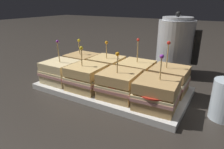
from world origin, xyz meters
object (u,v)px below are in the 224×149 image
at_px(sandwich_front_center_right, 119,84).
at_px(sandwich_front_far_right, 157,94).
at_px(sandwich_back_center_right, 136,73).
at_px(serving_platter, 112,88).
at_px(sandwich_front_far_left, 61,71).
at_px(sandwich_back_far_right, 169,79).
at_px(sandwich_back_center_left, 107,68).
at_px(sandwich_front_center_left, 86,77).
at_px(kettle_steel, 175,47).
at_px(sandwich_back_far_left, 82,63).

bearing_deg(sandwich_front_center_right, sandwich_front_far_right, -2.23).
height_order(sandwich_front_center_right, sandwich_back_center_right, sandwich_back_center_right).
distance_m(sandwich_front_far_right, sandwich_back_center_right, 0.16).
distance_m(serving_platter, sandwich_back_center_right, 0.10).
xyz_separation_m(sandwich_front_far_right, sandwich_back_center_right, (-0.11, 0.12, -0.00)).
height_order(sandwich_front_far_left, sandwich_back_far_right, sandwich_back_far_right).
distance_m(serving_platter, sandwich_front_far_left, 0.19).
bearing_deg(sandwich_back_center_left, sandwich_front_far_left, -136.39).
bearing_deg(sandwich_front_far_right, serving_platter, 160.53).
xyz_separation_m(sandwich_back_center_right, sandwich_back_far_right, (0.11, -0.00, -0.00)).
distance_m(sandwich_front_center_right, sandwich_back_center_left, 0.16).
relative_size(serving_platter, sandwich_front_center_left, 3.51).
height_order(sandwich_front_far_left, sandwich_front_far_right, sandwich_front_far_left).
height_order(sandwich_back_center_right, kettle_steel, kettle_steel).
bearing_deg(serving_platter, sandwich_front_far_left, -161.86).
height_order(sandwich_back_center_left, sandwich_back_center_right, sandwich_back_center_right).
xyz_separation_m(sandwich_back_center_left, sandwich_back_far_right, (0.23, -0.00, 0.00)).
height_order(sandwich_front_center_left, sandwich_back_far_left, sandwich_front_center_left).
bearing_deg(sandwich_front_far_right, sandwich_back_far_right, 89.90).
bearing_deg(sandwich_back_far_left, sandwich_front_far_right, -19.08).
bearing_deg(sandwich_front_center_right, sandwich_front_far_left, -179.85).
height_order(serving_platter, sandwich_back_far_right, sandwich_back_far_right).
distance_m(sandwich_front_far_right, sandwich_back_far_right, 0.12).
xyz_separation_m(sandwich_front_far_right, sandwich_back_far_right, (0.00, 0.12, -0.00)).
bearing_deg(sandwich_front_far_left, sandwich_back_far_left, 88.70).
xyz_separation_m(sandwich_front_center_left, sandwich_back_far_right, (0.23, 0.12, 0.00)).
bearing_deg(sandwich_back_far_right, serving_platter, -161.94).
xyz_separation_m(serving_platter, sandwich_back_center_left, (-0.06, 0.06, 0.05)).
bearing_deg(kettle_steel, sandwich_front_center_right, -102.08).
bearing_deg(sandwich_back_far_left, sandwich_back_far_right, -0.31).
xyz_separation_m(sandwich_front_center_left, kettle_steel, (0.19, 0.33, 0.06)).
bearing_deg(sandwich_back_center_right, sandwich_front_far_right, -46.56).
distance_m(sandwich_front_center_right, sandwich_front_far_right, 0.11).
xyz_separation_m(sandwich_front_center_right, sandwich_front_far_right, (0.11, -0.00, 0.00)).
relative_size(sandwich_front_center_left, sandwich_back_center_left, 1.01).
relative_size(sandwich_front_far_left, sandwich_back_far_right, 0.93).
bearing_deg(sandwich_back_far_left, sandwich_front_center_right, -26.42).
xyz_separation_m(sandwich_front_center_right, sandwich_back_far_right, (0.11, 0.11, 0.00)).
bearing_deg(serving_platter, sandwich_back_far_left, 161.32).
distance_m(sandwich_back_center_right, kettle_steel, 0.23).
xyz_separation_m(sandwich_back_far_right, kettle_steel, (-0.04, 0.22, 0.06)).
bearing_deg(sandwich_front_center_left, serving_platter, 45.66).
xyz_separation_m(sandwich_back_far_left, sandwich_back_far_right, (0.35, -0.00, 0.00)).
bearing_deg(sandwich_front_far_left, sandwich_back_center_left, 43.61).
bearing_deg(kettle_steel, sandwich_back_far_left, -144.54).
distance_m(serving_platter, sandwich_front_far_right, 0.19).
distance_m(sandwich_front_far_left, sandwich_back_far_left, 0.12).
distance_m(serving_platter, sandwich_back_far_left, 0.19).
height_order(serving_platter, sandwich_front_far_right, sandwich_front_far_right).
relative_size(sandwich_front_far_right, kettle_steel, 0.58).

